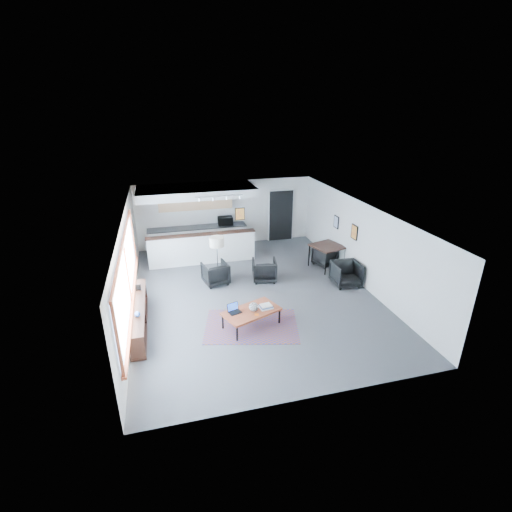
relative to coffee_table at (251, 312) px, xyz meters
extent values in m
cube|color=#49494C|center=(0.49, 1.73, -0.44)|extent=(7.00, 9.00, 0.01)
cube|color=white|center=(0.49, 1.73, 2.17)|extent=(7.00, 9.00, 0.01)
cube|color=silver|center=(0.49, 6.23, 0.86)|extent=(7.00, 0.01, 2.60)
cube|color=silver|center=(0.49, -2.78, 0.86)|extent=(7.00, 0.01, 2.60)
cube|color=silver|center=(-3.02, 1.73, 0.86)|extent=(0.01, 9.00, 2.60)
cube|color=silver|center=(3.99, 1.73, 0.86)|extent=(0.01, 9.00, 2.60)
cube|color=#8CBFFF|center=(-2.98, 0.83, 1.06)|extent=(0.02, 5.80, 1.55)
cube|color=maroon|center=(-2.95, 0.83, 0.26)|extent=(0.10, 5.95, 0.06)
cube|color=maroon|center=(-2.96, 0.83, 1.86)|extent=(0.06, 5.95, 0.06)
cube|color=maroon|center=(-2.96, -2.07, 1.06)|extent=(0.06, 0.06, 1.60)
cube|color=maroon|center=(-2.96, 0.83, 1.06)|extent=(0.06, 0.06, 1.60)
cube|color=maroon|center=(-2.96, 3.73, 1.06)|extent=(0.06, 0.06, 1.60)
cube|color=#321A11|center=(-2.81, 0.73, 0.18)|extent=(0.35, 3.00, 0.05)
cube|color=#321A11|center=(-2.81, 0.73, -0.39)|extent=(0.35, 3.00, 0.05)
cube|color=#321A11|center=(-2.81, -0.72, -0.11)|extent=(0.33, 0.04, 0.55)
cube|color=#321A11|center=(-2.81, 0.73, -0.11)|extent=(0.33, 0.04, 0.55)
cube|color=#321A11|center=(-2.81, 2.18, -0.11)|extent=(0.33, 0.04, 0.55)
cube|color=#3359A5|center=(-2.81, -0.57, -0.26)|extent=(0.18, 0.04, 0.20)
cube|color=silver|center=(-2.81, -0.40, -0.25)|extent=(0.18, 0.04, 0.22)
cube|color=maroon|center=(-2.81, -0.23, -0.24)|extent=(0.18, 0.04, 0.24)
cube|color=#321A11|center=(-2.81, -0.06, -0.26)|extent=(0.18, 0.04, 0.20)
cube|color=#3359A5|center=(-2.81, 0.11, -0.25)|extent=(0.18, 0.04, 0.22)
cube|color=silver|center=(-2.81, 0.28, -0.24)|extent=(0.18, 0.04, 0.24)
cube|color=maroon|center=(-2.81, 0.45, -0.26)|extent=(0.18, 0.04, 0.20)
cube|color=#321A11|center=(-2.81, 0.62, -0.25)|extent=(0.18, 0.04, 0.22)
cube|color=#3359A5|center=(-2.81, 0.79, -0.24)|extent=(0.18, 0.03, 0.24)
cube|color=silver|center=(-2.81, 0.96, -0.26)|extent=(0.18, 0.03, 0.20)
cube|color=maroon|center=(-2.81, 1.13, -0.25)|extent=(0.18, 0.03, 0.22)
cube|color=#321A11|center=(-2.81, 1.30, -0.24)|extent=(0.18, 0.04, 0.24)
cube|color=black|center=(-2.81, 1.53, 0.30)|extent=(0.14, 0.02, 0.18)
sphere|color=#264C99|center=(-2.79, 0.13, 0.28)|extent=(0.14, 0.14, 0.14)
cube|color=white|center=(-0.71, 4.43, 0.11)|extent=(3.80, 0.25, 1.10)
cube|color=#321A11|center=(-0.71, 4.43, 0.67)|extent=(3.85, 0.32, 0.04)
cube|color=white|center=(-0.71, 5.88, 0.01)|extent=(3.80, 0.60, 0.90)
cube|color=#2D2D2D|center=(-0.71, 5.88, 0.47)|extent=(3.82, 0.62, 0.04)
cube|color=tan|center=(-0.71, 6.03, 1.51)|extent=(2.80, 0.35, 0.70)
cube|color=white|center=(-0.71, 5.33, 2.01)|extent=(4.20, 1.80, 0.30)
cube|color=black|center=(0.69, 4.44, 1.31)|extent=(0.35, 0.03, 0.45)
cube|color=orange|center=(0.69, 4.42, 1.31)|extent=(0.30, 0.01, 0.40)
cube|color=black|center=(2.79, 6.15, 0.61)|extent=(1.00, 0.12, 2.10)
cube|color=white|center=(2.27, 6.16, 0.61)|extent=(0.06, 0.10, 2.10)
cube|color=white|center=(3.31, 6.16, 0.61)|extent=(0.06, 0.10, 2.10)
cube|color=white|center=(2.79, 6.16, 1.68)|extent=(1.10, 0.10, 0.06)
cube|color=silver|center=(-0.11, 3.93, 2.12)|extent=(1.60, 0.04, 0.04)
cylinder|color=silver|center=(-0.76, 3.93, 2.04)|extent=(0.07, 0.07, 0.09)
cylinder|color=silver|center=(-0.31, 3.93, 2.04)|extent=(0.07, 0.07, 0.09)
cylinder|color=silver|center=(0.14, 3.93, 2.04)|extent=(0.07, 0.07, 0.09)
cylinder|color=silver|center=(0.59, 3.93, 2.04)|extent=(0.07, 0.07, 0.09)
cube|color=black|center=(3.96, 2.13, 1.11)|extent=(0.03, 0.38, 0.48)
cube|color=orange|center=(3.94, 2.13, 1.11)|extent=(0.00, 0.32, 0.42)
cube|color=black|center=(3.96, 3.43, 1.06)|extent=(0.03, 0.34, 0.44)
cube|color=#859FC5|center=(3.94, 3.43, 1.06)|extent=(0.00, 0.28, 0.38)
cube|color=#533240|center=(0.00, 0.00, -0.43)|extent=(2.71, 2.16, 0.01)
cube|color=maroon|center=(0.00, 0.00, 0.01)|extent=(1.63, 1.26, 0.06)
cube|color=black|center=(-0.50, -0.56, -0.23)|extent=(0.04, 0.04, 0.42)
cube|color=black|center=(-0.74, 0.06, -0.23)|extent=(0.04, 0.04, 0.42)
cube|color=black|center=(0.74, -0.06, -0.23)|extent=(0.04, 0.04, 0.42)
cube|color=black|center=(0.50, 0.56, -0.23)|extent=(0.04, 0.04, 0.42)
cube|color=black|center=(0.12, -0.31, -0.03)|extent=(1.29, 0.54, 0.03)
cube|color=black|center=(-0.12, 0.31, -0.03)|extent=(1.29, 0.54, 0.03)
cube|color=black|center=(-0.43, 0.00, 0.04)|extent=(0.36, 0.31, 0.02)
cube|color=black|center=(-0.47, 0.11, 0.16)|extent=(0.31, 0.15, 0.20)
cube|color=blue|center=(-0.46, 0.10, 0.16)|extent=(0.28, 0.13, 0.18)
sphere|color=gray|center=(0.05, -0.04, 0.16)|extent=(0.24, 0.24, 0.24)
cube|color=silver|center=(0.40, 0.03, 0.06)|extent=(0.37, 0.31, 0.04)
cube|color=#3359A5|center=(0.40, 0.03, 0.09)|extent=(0.33, 0.29, 0.03)
cube|color=silver|center=(0.39, 0.00, 0.12)|extent=(0.31, 0.26, 0.03)
cube|color=#E5590C|center=(0.08, -0.24, 0.04)|extent=(0.13, 0.13, 0.01)
imported|color=black|center=(-0.52, 2.71, -0.05)|extent=(0.87, 0.84, 0.77)
imported|color=black|center=(1.07, 2.54, -0.05)|extent=(0.87, 0.83, 0.78)
cylinder|color=black|center=(-0.44, 2.67, -0.42)|extent=(0.29, 0.29, 0.03)
cylinder|color=black|center=(-0.44, 2.67, 0.26)|extent=(0.03, 0.03, 1.34)
cylinder|color=beige|center=(-0.44, 2.67, 1.01)|extent=(0.48, 0.48, 0.30)
cube|color=#321A11|center=(3.46, 2.95, 0.37)|extent=(1.23, 1.23, 0.04)
cylinder|color=black|center=(3.17, 2.40, -0.04)|extent=(0.05, 0.05, 0.79)
cylinder|color=black|center=(2.91, 3.23, -0.04)|extent=(0.05, 0.05, 0.79)
cylinder|color=black|center=(4.01, 2.66, -0.04)|extent=(0.05, 0.05, 0.79)
cylinder|color=black|center=(3.75, 3.49, -0.04)|extent=(0.05, 0.05, 0.79)
imported|color=black|center=(3.49, 1.54, -0.08)|extent=(0.73, 0.68, 0.72)
imported|color=black|center=(3.49, 3.18, -0.14)|extent=(0.75, 0.73, 0.60)
imported|color=black|center=(0.40, 5.88, 0.69)|extent=(0.59, 0.34, 0.39)
camera|label=1|loc=(-1.97, -8.01, 4.98)|focal=26.00mm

